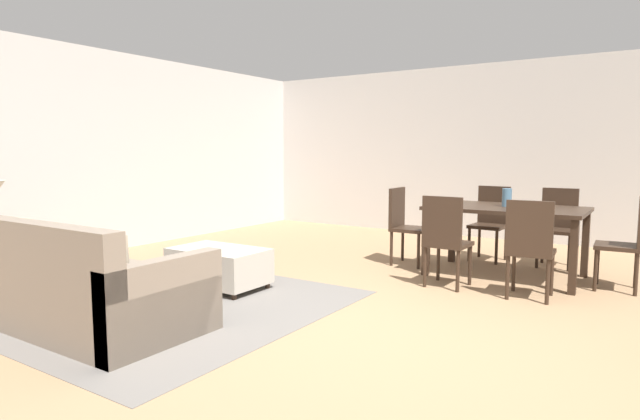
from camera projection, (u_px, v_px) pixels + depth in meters
name	position (u px, v px, depth m)	size (l,w,h in m)	color
ground_plane	(357.00, 332.00, 3.99)	(10.80, 10.80, 0.00)	#9E7A56
wall_back	(520.00, 152.00, 7.99)	(9.00, 0.12, 2.70)	beige
wall_left	(67.00, 152.00, 6.71)	(0.12, 11.00, 2.70)	beige
area_rug	(157.00, 302.00, 4.77)	(3.00, 2.80, 0.01)	slate
couch	(71.00, 287.00, 4.18)	(2.20, 1.00, 0.86)	gray
ottoman_table	(219.00, 265.00, 5.25)	(0.94, 0.58, 0.40)	#B7AD9E
dining_table	(506.00, 215.00, 5.71)	(1.59, 0.97, 0.76)	#332319
dining_chair_near_left	(445.00, 236.00, 5.22)	(0.41, 0.41, 0.92)	#332319
dining_chair_near_right	(530.00, 244.00, 4.80)	(0.43, 0.43, 0.92)	#332319
dining_chair_far_left	(491.00, 218.00, 6.61)	(0.43, 0.43, 0.92)	#332319
dining_chair_far_right	(558.00, 222.00, 6.24)	(0.40, 0.40, 0.92)	#332319
dining_chair_head_east	(628.00, 238.00, 5.11)	(0.42, 0.42, 0.92)	#332319
dining_chair_head_west	(404.00, 221.00, 6.35)	(0.41, 0.41, 0.92)	#332319
vase_centerpiece	(507.00, 198.00, 5.71)	(0.10, 0.10, 0.20)	slate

